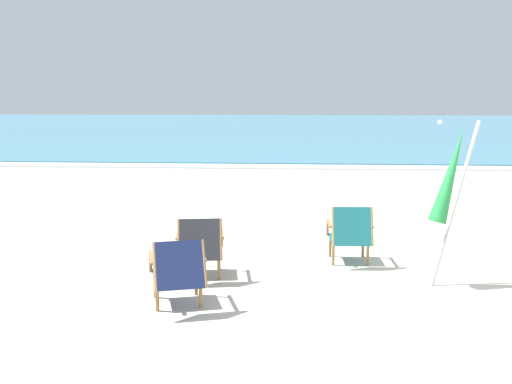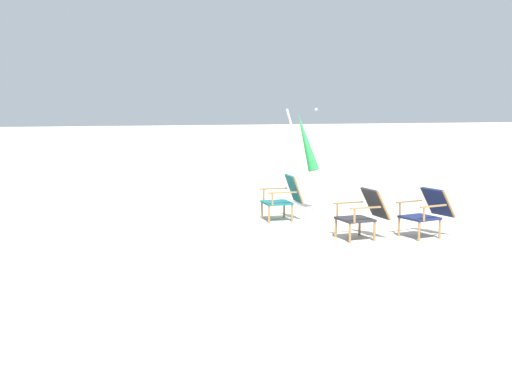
% 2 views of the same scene
% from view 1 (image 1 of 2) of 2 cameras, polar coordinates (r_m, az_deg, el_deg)
% --- Properties ---
extents(ground_plane, '(80.00, 80.00, 0.00)m').
position_cam_1_polar(ground_plane, '(6.85, 19.61, -10.87)').
color(ground_plane, beige).
extents(sea, '(80.00, 40.00, 0.10)m').
position_cam_1_polar(sea, '(38.95, 6.55, 6.10)').
color(sea, teal).
rests_on(sea, ground).
extents(surf_band, '(80.00, 1.10, 0.06)m').
position_cam_1_polar(surf_band, '(18.77, 9.44, 2.36)').
color(surf_band, white).
rests_on(surf_band, ground).
extents(beach_chair_back_left, '(0.62, 0.70, 0.82)m').
position_cam_1_polar(beach_chair_back_left, '(8.23, 8.98, -3.90)').
color(beach_chair_back_left, '#196066').
rests_on(beach_chair_back_left, ground).
extents(beach_chair_mid_center, '(0.77, 0.90, 0.77)m').
position_cam_1_polar(beach_chair_mid_center, '(6.55, -7.42, -7.44)').
color(beach_chair_mid_center, '#19234C').
rests_on(beach_chair_mid_center, ground).
extents(beach_chair_front_right, '(0.67, 0.82, 0.79)m').
position_cam_1_polar(beach_chair_front_right, '(7.54, -5.35, -5.11)').
color(beach_chair_front_right, '#28282D').
rests_on(beach_chair_front_right, ground).
extents(umbrella_furled_green, '(0.72, 0.59, 2.01)m').
position_cam_1_polar(umbrella_furled_green, '(7.55, 18.04, 1.34)').
color(umbrella_furled_green, '#B7B2A8').
rests_on(umbrella_furled_green, ground).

